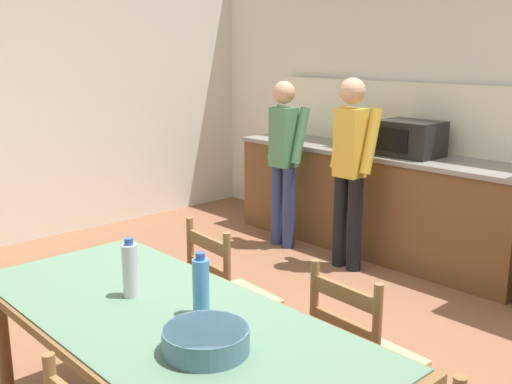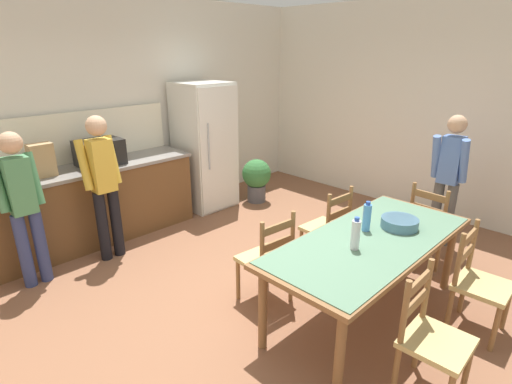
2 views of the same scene
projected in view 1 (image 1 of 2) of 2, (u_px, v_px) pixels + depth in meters
name	position (u px, v px, depth m)	size (l,w,h in m)	color
ground_plane	(250.00, 362.00, 3.59)	(8.32, 8.32, 0.00)	brown
wall_back	(485.00, 95.00, 5.01)	(6.52, 0.12, 2.90)	silver
wall_left	(15.00, 91.00, 5.58)	(0.12, 5.20, 2.90)	silver
kitchen_counter	(373.00, 200.00, 5.50)	(2.91, 0.66, 0.94)	brown
counter_splashback	(397.00, 115.00, 5.53)	(2.87, 0.03, 0.60)	#EFE8CB
microwave	(410.00, 138.00, 5.08)	(0.50, 0.39, 0.30)	black
paper_bag	(350.00, 128.00, 5.53)	(0.24, 0.16, 0.36)	tan
dining_table	(165.00, 331.00, 2.51)	(2.08, 0.91, 0.75)	brown
bottle_near_centre	(130.00, 270.00, 2.64)	(0.07, 0.07, 0.27)	silver
bottle_off_centre	(201.00, 286.00, 2.46)	(0.07, 0.07, 0.27)	#4C8ED6
serving_bowl	(206.00, 338.00, 2.17)	(0.32, 0.32, 0.09)	slate
chair_side_far_right	(362.00, 362.00, 2.72)	(0.44, 0.42, 0.91)	olive
chair_side_far_left	(228.00, 300.00, 3.39)	(0.45, 0.43, 0.91)	olive
person_at_sink	(284.00, 155.00, 5.53)	(0.39, 0.27, 1.55)	navy
person_at_counter	(350.00, 164.00, 4.94)	(0.40, 0.28, 1.61)	black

